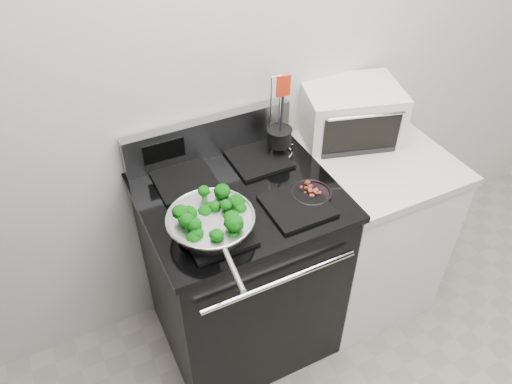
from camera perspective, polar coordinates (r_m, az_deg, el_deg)
back_wall at (r=2.16m, az=1.42°, el=15.59°), size 4.00×0.02×2.70m
gas_range at (r=2.34m, az=-1.70°, el=-8.75°), size 0.79×0.69×1.13m
counter at (r=2.62m, az=12.08°, el=-3.95°), size 0.62×0.68×0.92m
skillet at (r=1.82m, az=-5.16°, el=-3.53°), size 0.33×0.52×0.07m
broccoli_pile at (r=1.81m, az=-5.21°, el=-3.05°), size 0.26×0.26×0.09m
bacon_plate at (r=2.01m, az=6.36°, el=0.07°), size 0.16×0.16×0.04m
utensil_holder at (r=2.19m, az=2.65°, el=5.87°), size 0.13×0.13×0.39m
toaster_oven at (r=2.37m, az=10.71°, el=8.92°), size 0.51×0.43×0.25m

